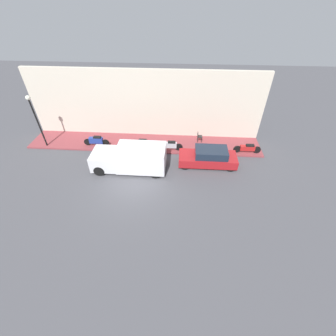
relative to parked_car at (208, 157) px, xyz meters
name	(u,v)px	position (x,y,z in m)	size (l,w,h in m)	color
ground_plane	(133,186)	(-2.72, 5.06, -0.64)	(60.00, 60.00, 0.00)	#47474C
sidewalk	(145,143)	(2.45, 5.06, -0.59)	(2.70, 18.91, 0.12)	brown
building_facade	(145,105)	(3.95, 5.06, 2.14)	(0.30, 18.91, 5.56)	beige
parked_car	(208,157)	(0.00, 0.00, 0.00)	(1.61, 4.15, 1.35)	maroon
delivery_van	(130,158)	(-0.85, 5.53, 0.29)	(2.03, 5.14, 1.81)	silver
motorcycle_blue	(96,141)	(1.76, 8.87, -0.07)	(0.30, 2.06, 0.84)	navy
scooter_silver	(170,145)	(1.51, 2.89, -0.10)	(0.30, 2.02, 0.79)	#B7B7BF
motorcycle_black	(141,144)	(1.52, 5.17, -0.06)	(0.30, 2.09, 0.86)	black
motorcycle_red	(248,148)	(1.54, -3.13, -0.12)	(0.30, 2.08, 0.73)	#B21E1E
streetlamp	(34,114)	(1.49, 12.99, 2.26)	(0.34, 0.34, 4.18)	black
cafe_chair	(199,136)	(2.91, 0.56, -0.01)	(0.40, 0.40, 0.86)	#262626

